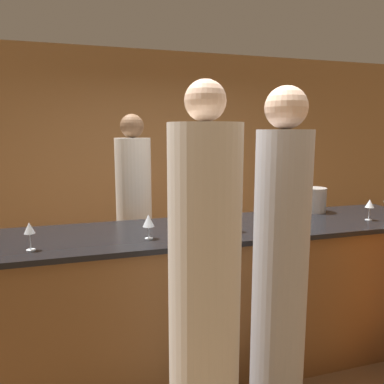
{
  "coord_description": "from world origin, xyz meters",
  "views": [
    {
      "loc": [
        -1.01,
        -2.49,
        1.76
      ],
      "look_at": [
        -0.23,
        0.1,
        1.33
      ],
      "focal_mm": 35.0,
      "sensor_mm": 36.0,
      "label": 1
    }
  ],
  "objects_px": {
    "ice_bucket": "(314,200)",
    "wine_bottle_0": "(222,219)",
    "guest_1": "(280,281)",
    "guest_2": "(204,301)",
    "bartender": "(135,231)"
  },
  "relations": [
    {
      "from": "ice_bucket",
      "to": "wine_bottle_0",
      "type": "bearing_deg",
      "value": -155.87
    },
    {
      "from": "guest_1",
      "to": "wine_bottle_0",
      "type": "relative_size",
      "value": 6.97
    },
    {
      "from": "guest_1",
      "to": "guest_2",
      "type": "distance_m",
      "value": 0.48
    },
    {
      "from": "guest_1",
      "to": "ice_bucket",
      "type": "relative_size",
      "value": 9.53
    },
    {
      "from": "guest_2",
      "to": "guest_1",
      "type": "bearing_deg",
      "value": 10.28
    },
    {
      "from": "guest_1",
      "to": "ice_bucket",
      "type": "height_order",
      "value": "guest_1"
    },
    {
      "from": "guest_2",
      "to": "ice_bucket",
      "type": "relative_size",
      "value": 9.54
    },
    {
      "from": "bartender",
      "to": "wine_bottle_0",
      "type": "distance_m",
      "value": 1.09
    },
    {
      "from": "bartender",
      "to": "wine_bottle_0",
      "type": "height_order",
      "value": "bartender"
    },
    {
      "from": "guest_2",
      "to": "wine_bottle_0",
      "type": "xyz_separation_m",
      "value": [
        0.33,
        0.63,
        0.25
      ]
    },
    {
      "from": "guest_2",
      "to": "ice_bucket",
      "type": "xyz_separation_m",
      "value": [
        1.37,
        1.09,
        0.25
      ]
    },
    {
      "from": "guest_2",
      "to": "ice_bucket",
      "type": "height_order",
      "value": "guest_2"
    },
    {
      "from": "bartender",
      "to": "guest_2",
      "type": "height_order",
      "value": "guest_2"
    },
    {
      "from": "guest_2",
      "to": "wine_bottle_0",
      "type": "bearing_deg",
      "value": 62.08
    },
    {
      "from": "bartender",
      "to": "wine_bottle_0",
      "type": "xyz_separation_m",
      "value": [
        0.46,
        -0.95,
        0.29
      ]
    }
  ]
}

